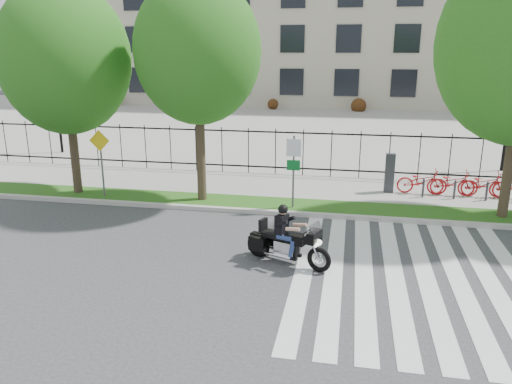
# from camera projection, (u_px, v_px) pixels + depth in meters

# --- Properties ---
(ground) EXTENTS (120.00, 120.00, 0.00)m
(ground) POSITION_uv_depth(u_px,v_px,m) (222.00, 261.00, 13.27)
(ground) COLOR #323234
(ground) RESTS_ON ground
(curb) EXTENTS (60.00, 0.20, 0.15)m
(curb) POSITION_uv_depth(u_px,v_px,m) (252.00, 211.00, 17.12)
(curb) COLOR #AFABA4
(curb) RESTS_ON ground
(grass_verge) EXTENTS (60.00, 1.50, 0.15)m
(grass_verge) POSITION_uv_depth(u_px,v_px,m) (257.00, 204.00, 17.92)
(grass_verge) COLOR #1E4A12
(grass_verge) RESTS_ON ground
(sidewalk) EXTENTS (60.00, 3.50, 0.15)m
(sidewalk) POSITION_uv_depth(u_px,v_px,m) (269.00, 186.00, 20.28)
(sidewalk) COLOR gray
(sidewalk) RESTS_ON ground
(plaza) EXTENTS (80.00, 34.00, 0.10)m
(plaza) POSITION_uv_depth(u_px,v_px,m) (308.00, 125.00, 36.84)
(plaza) COLOR gray
(plaza) RESTS_ON ground
(crosswalk_stripes) EXTENTS (5.70, 8.00, 0.01)m
(crosswalk_stripes) POSITION_uv_depth(u_px,v_px,m) (410.00, 276.00, 12.39)
(crosswalk_stripes) COLOR silver
(crosswalk_stripes) RESTS_ON ground
(iron_fence) EXTENTS (30.00, 0.06, 2.00)m
(iron_fence) POSITION_uv_depth(u_px,v_px,m) (275.00, 152.00, 21.63)
(iron_fence) COLOR black
(iron_fence) RESTS_ON sidewalk
(office_building) EXTENTS (60.00, 21.90, 20.15)m
(office_building) POSITION_uv_depth(u_px,v_px,m) (328.00, 4.00, 52.89)
(office_building) COLOR #B0A58E
(office_building) RESTS_ON ground
(lamp_post_left) EXTENTS (1.06, 0.70, 4.25)m
(lamp_post_left) POSITION_uv_depth(u_px,v_px,m) (56.00, 94.00, 25.90)
(lamp_post_left) COLOR black
(lamp_post_left) RESTS_ON ground
(lamp_post_right) EXTENTS (1.06, 0.70, 4.25)m
(lamp_post_right) POSITION_uv_depth(u_px,v_px,m) (511.00, 102.00, 21.88)
(lamp_post_right) COLOR black
(lamp_post_right) RESTS_ON ground
(street_tree_0) EXTENTS (4.69, 4.69, 7.64)m
(street_tree_0) POSITION_uv_depth(u_px,v_px,m) (65.00, 59.00, 17.81)
(street_tree_0) COLOR #37291E
(street_tree_0) RESTS_ON grass_verge
(street_tree_1) EXTENTS (4.33, 4.33, 7.72)m
(street_tree_1) POSITION_uv_depth(u_px,v_px,m) (198.00, 51.00, 16.83)
(street_tree_1) COLOR #37291E
(street_tree_1) RESTS_ON grass_verge
(sign_pole_regulatory) EXTENTS (0.50, 0.09, 2.50)m
(sign_pole_regulatory) POSITION_uv_depth(u_px,v_px,m) (294.00, 163.00, 16.87)
(sign_pole_regulatory) COLOR #59595B
(sign_pole_regulatory) RESTS_ON grass_verge
(sign_pole_warning) EXTENTS (0.78, 0.09, 2.49)m
(sign_pole_warning) POSITION_uv_depth(u_px,v_px,m) (101.00, 154.00, 18.16)
(sign_pole_warning) COLOR #59595B
(sign_pole_warning) RESTS_ON grass_verge
(motorcycle_rider) EXTENTS (2.36, 1.28, 1.92)m
(motorcycle_rider) POSITION_uv_depth(u_px,v_px,m) (287.00, 241.00, 12.97)
(motorcycle_rider) COLOR black
(motorcycle_rider) RESTS_ON ground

